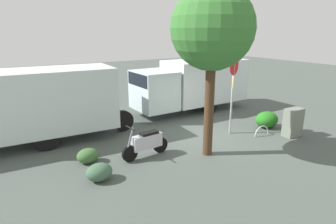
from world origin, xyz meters
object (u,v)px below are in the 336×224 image
object	(u,v)px
box_truck_near	(190,83)
bike_rack_hoop	(261,135)
motorcycle	(146,142)
street_tree	(212,30)
utility_cabinet	(293,122)
stop_sign	(233,83)
box_truck_far	(24,104)

from	to	relation	value
box_truck_near	bike_rack_hoop	distance (m)	4.89
motorcycle	box_truck_near	bearing A→B (deg)	-144.77
street_tree	bike_rack_hoop	xyz separation A→B (m)	(-3.13, -0.30, -4.25)
bike_rack_hoop	utility_cabinet	bearing A→B (deg)	146.33
stop_sign	bike_rack_hoop	size ratio (longest dim) A/B	3.83
box_truck_far	bike_rack_hoop	size ratio (longest dim) A/B	9.99
box_truck_far	motorcycle	world-z (taller)	box_truck_far
stop_sign	utility_cabinet	xyz separation A→B (m)	(-2.01, 1.54, -1.58)
box_truck_near	motorcycle	size ratio (longest dim) A/B	4.48
street_tree	utility_cabinet	distance (m)	5.55
box_truck_near	motorcycle	bearing A→B (deg)	38.70
box_truck_near	street_tree	xyz separation A→B (m)	(2.67, 4.92, 2.72)
motorcycle	bike_rack_hoop	xyz separation A→B (m)	(-5.08, 0.61, -0.52)
box_truck_near	box_truck_far	world-z (taller)	box_truck_far
box_truck_near	bike_rack_hoop	world-z (taller)	box_truck_near
bike_rack_hoop	stop_sign	bearing A→B (deg)	-41.07
box_truck_near	utility_cabinet	bearing A→B (deg)	103.40
box_truck_near	stop_sign	xyz separation A→B (m)	(0.52, 3.76, 0.63)
utility_cabinet	bike_rack_hoop	world-z (taller)	utility_cabinet
street_tree	utility_cabinet	xyz separation A→B (m)	(-4.16, 0.38, -3.67)
street_tree	box_truck_near	bearing A→B (deg)	-118.48
stop_sign	bike_rack_hoop	world-z (taller)	stop_sign
box_truck_near	stop_sign	distance (m)	3.85
motorcycle	stop_sign	distance (m)	4.42
box_truck_far	utility_cabinet	world-z (taller)	box_truck_far
stop_sign	motorcycle	bearing A→B (deg)	3.44
stop_sign	utility_cabinet	world-z (taller)	stop_sign
utility_cabinet	street_tree	bearing A→B (deg)	-5.17
box_truck_far	box_truck_near	bearing A→B (deg)	-173.00
utility_cabinet	bike_rack_hoop	bearing A→B (deg)	-33.67
motorcycle	street_tree	distance (m)	4.31
box_truck_near	bike_rack_hoop	bearing A→B (deg)	93.47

